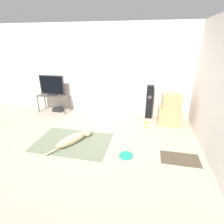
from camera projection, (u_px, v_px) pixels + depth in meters
ground_plane at (76, 147)px, 3.67m from camera, size 12.00×12.00×0.00m
wall_back at (101, 70)px, 5.09m from camera, size 8.00×0.06×2.55m
area_rug at (73, 142)px, 3.85m from camera, size 1.60×1.07×0.01m
dog at (75, 138)px, 3.79m from camera, size 0.64×1.01×0.23m
frisbee at (126, 155)px, 3.39m from camera, size 0.27×0.27×0.03m
cardboard_box_lower at (169, 116)px, 4.65m from camera, size 0.58×0.47×0.43m
cardboard_box_upper at (172, 101)px, 4.50m from camera, size 0.48×0.39×0.39m
floor_speaker at (149, 102)px, 4.93m from camera, size 0.19×0.19×0.95m
tv_stand at (53, 97)px, 5.39m from camera, size 0.93×0.43×0.54m
tv at (52, 85)px, 5.26m from camera, size 0.77×0.20×0.59m
tennis_ball_by_boxes at (146, 127)px, 4.46m from camera, size 0.07×0.07×0.07m
tennis_ball_near_speaker at (146, 122)px, 4.73m from camera, size 0.07×0.07×0.07m
game_console at (59, 109)px, 5.55m from camera, size 0.32×0.25×0.10m
door_mat at (180, 159)px, 3.31m from camera, size 0.72×0.42×0.01m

